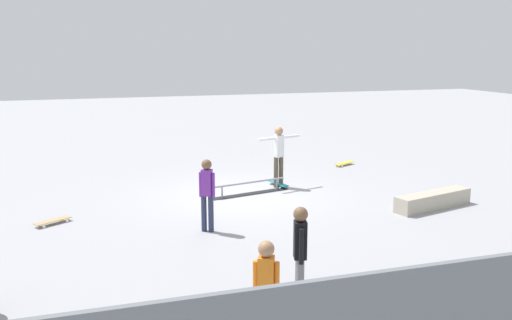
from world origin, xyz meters
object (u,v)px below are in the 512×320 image
object	(u,v)px
skate_ledge	(433,200)
bystander_purple_shirt	(207,191)
bystander_black_shirt	(300,252)
skateboard_main	(278,184)
grind_rail	(250,189)
loose_skateboard_yellow	(345,163)
bystander_orange_shirt	(266,290)
skater_main	(279,152)
loose_skateboard_natural	(53,221)

from	to	relation	value
skate_ledge	bystander_purple_shirt	size ratio (longest dim) A/B	1.43
skate_ledge	bystander_black_shirt	size ratio (longest dim) A/B	1.41
skateboard_main	skate_ledge	bearing A→B (deg)	30.42
skate_ledge	bystander_purple_shirt	distance (m)	5.53
skateboard_main	grind_rail	bearing A→B (deg)	-72.65
skate_ledge	loose_skateboard_yellow	size ratio (longest dim) A/B	2.71
skate_ledge	bystander_orange_shirt	bearing A→B (deg)	39.71
loose_skateboard_yellow	skate_ledge	bearing A→B (deg)	-119.18
skater_main	skateboard_main	xyz separation A→B (m)	(-0.02, -0.07, -0.89)
skateboard_main	loose_skateboard_yellow	bearing A→B (deg)	111.34
loose_skateboard_natural	bystander_purple_shirt	bearing A→B (deg)	122.59
loose_skateboard_natural	loose_skateboard_yellow	xyz separation A→B (m)	(-8.78, -3.60, 0.00)
bystander_orange_shirt	skater_main	bearing A→B (deg)	94.89
skate_ledge	skateboard_main	distance (m)	4.17
skater_main	bystander_orange_shirt	bearing A→B (deg)	-126.35
skate_ledge	bystander_orange_shirt	size ratio (longest dim) A/B	1.48
skate_ledge	skater_main	xyz separation A→B (m)	(2.82, -3.02, 0.78)
grind_rail	loose_skateboard_yellow	xyz separation A→B (m)	(-3.97, -2.48, -0.07)
skateboard_main	loose_skateboard_natural	bearing A→B (deg)	-85.63
loose_skateboard_yellow	loose_skateboard_natural	bearing A→B (deg)	175.34
skateboard_main	bystander_purple_shirt	distance (m)	4.22
skateboard_main	loose_skateboard_yellow	xyz separation A→B (m)	(-2.99, -1.94, 0.00)
loose_skateboard_yellow	bystander_black_shirt	bearing A→B (deg)	-147.19
skater_main	loose_skateboard_yellow	bearing A→B (deg)	18.37
bystander_orange_shirt	loose_skateboard_natural	distance (m)	6.90
skateboard_main	bystander_purple_shirt	bearing A→B (deg)	-52.30
bystander_orange_shirt	loose_skateboard_yellow	size ratio (longest dim) A/B	1.83
grind_rail	skateboard_main	size ratio (longest dim) A/B	2.68
grind_rail	skate_ledge	world-z (taller)	skate_ledge
loose_skateboard_yellow	grind_rail	bearing A→B (deg)	-174.93
loose_skateboard_natural	skater_main	bearing A→B (deg)	163.58
grind_rail	loose_skateboard_yellow	size ratio (longest dim) A/B	2.75
skate_ledge	skateboard_main	size ratio (longest dim) A/B	2.64
bystander_black_shirt	bystander_purple_shirt	bearing A→B (deg)	22.94
grind_rail	loose_skateboard_yellow	world-z (taller)	grind_rail
bystander_black_shirt	skater_main	bearing A→B (deg)	-2.16
bystander_orange_shirt	loose_skateboard_yellow	distance (m)	11.60
skater_main	skateboard_main	size ratio (longest dim) A/B	2.02
grind_rail	bystander_purple_shirt	bearing A→B (deg)	43.93
bystander_black_shirt	loose_skateboard_natural	world-z (taller)	bystander_black_shirt
bystander_black_shirt	bystander_purple_shirt	size ratio (longest dim) A/B	1.01
skater_main	bystander_black_shirt	size ratio (longest dim) A/B	1.08
skater_main	bystander_black_shirt	xyz separation A→B (m)	(2.17, 6.88, -0.10)
bystander_black_shirt	skateboard_main	bearing A→B (deg)	-2.17
grind_rail	loose_skateboard_natural	distance (m)	4.95
skater_main	loose_skateboard_natural	xyz separation A→B (m)	(5.77, 1.59, -0.89)
bystander_orange_shirt	loose_skateboard_yellow	xyz separation A→B (m)	(-6.03, -9.88, -0.76)
bystander_black_shirt	bystander_orange_shirt	bearing A→B (deg)	154.78
bystander_orange_shirt	bystander_purple_shirt	xyz separation A→B (m)	(-0.34, -4.80, 0.03)
skate_ledge	skater_main	world-z (taller)	skater_main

